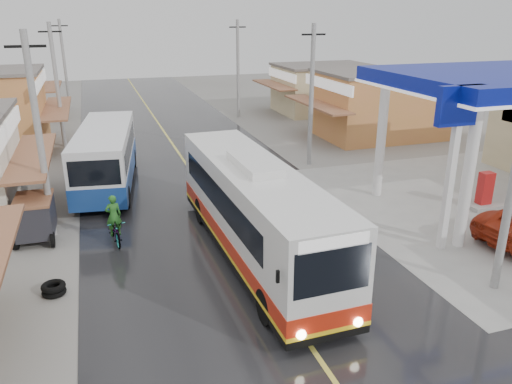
# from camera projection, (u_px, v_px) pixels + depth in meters

# --- Properties ---
(ground) EXTENTS (120.00, 120.00, 0.00)m
(ground) POSITION_uv_depth(u_px,v_px,m) (297.00, 327.00, 14.38)
(ground) COLOR slate
(ground) RESTS_ON ground
(road) EXTENTS (12.00, 90.00, 0.02)m
(road) POSITION_uv_depth(u_px,v_px,m) (194.00, 175.00, 27.78)
(road) COLOR black
(road) RESTS_ON ground
(centre_line) EXTENTS (0.15, 90.00, 0.01)m
(centre_line) POSITION_uv_depth(u_px,v_px,m) (193.00, 175.00, 27.77)
(centre_line) COLOR #D8CC4C
(centre_line) RESTS_ON road
(shopfronts_right) EXTENTS (11.00, 44.00, 4.80)m
(shopfronts_right) POSITION_uv_depth(u_px,v_px,m) (453.00, 166.00, 29.50)
(shopfronts_right) COLOR beige
(shopfronts_right) RESTS_ON ground
(utility_poles_left) EXTENTS (1.60, 50.00, 8.00)m
(utility_poles_left) POSITION_uv_depth(u_px,v_px,m) (61.00, 182.00, 26.62)
(utility_poles_left) COLOR gray
(utility_poles_left) RESTS_ON ground
(utility_poles_right) EXTENTS (1.60, 36.00, 8.00)m
(utility_poles_right) POSITION_uv_depth(u_px,v_px,m) (309.00, 164.00, 29.83)
(utility_poles_right) COLOR gray
(utility_poles_right) RESTS_ON ground
(coach_bus) EXTENTS (2.98, 12.01, 3.73)m
(coach_bus) POSITION_uv_depth(u_px,v_px,m) (254.00, 211.00, 18.01)
(coach_bus) COLOR silver
(coach_bus) RESTS_ON road
(second_bus) EXTENTS (3.69, 9.45, 3.05)m
(second_bus) POSITION_uv_depth(u_px,v_px,m) (106.00, 156.00, 25.41)
(second_bus) COLOR silver
(second_bus) RESTS_ON road
(cyclist) EXTENTS (0.91, 1.96, 2.04)m
(cyclist) POSITION_uv_depth(u_px,v_px,m) (115.00, 227.00, 19.44)
(cyclist) COLOR black
(cyclist) RESTS_ON ground
(tricycle_near) EXTENTS (1.56, 2.33, 1.75)m
(tricycle_near) POSITION_uv_depth(u_px,v_px,m) (35.00, 216.00, 19.59)
(tricycle_near) COLOR #26262D
(tricycle_near) RESTS_ON ground
(tyre_stack) EXTENTS (0.77, 0.77, 0.39)m
(tyre_stack) POSITION_uv_depth(u_px,v_px,m) (54.00, 289.00, 15.98)
(tyre_stack) COLOR black
(tyre_stack) RESTS_ON ground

